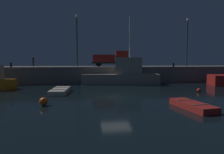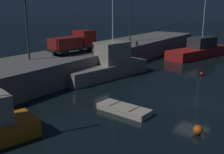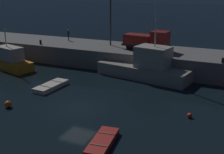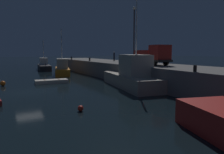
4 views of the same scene
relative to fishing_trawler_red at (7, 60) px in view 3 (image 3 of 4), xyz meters
name	(u,v)px [view 3 (image 3 of 4)]	position (x,y,z in m)	size (l,w,h in m)	color
ground_plane	(77,109)	(14.68, -7.52, -1.01)	(320.00, 320.00, 0.00)	black
pier_quay	(136,58)	(14.68, 7.15, 0.17)	(61.16, 7.13, 2.37)	slate
fishing_trawler_red	(7,60)	(0.00, 0.00, 0.00)	(9.16, 4.50, 7.95)	orange
fishing_boat_white	(146,67)	(17.30, 3.10, 0.24)	(10.93, 5.10, 9.32)	gray
rowboat_white_mid	(51,86)	(9.60, -4.09, -0.79)	(1.76, 4.10, 0.48)	beige
dinghy_red_small	(102,142)	(19.17, -11.83, -0.81)	(1.70, 3.71, 0.45)	#B22823
mooring_buoy_near	(190,115)	(23.61, -5.37, -0.82)	(0.40, 0.40, 0.40)	red
mooring_buoy_mid	(8,104)	(9.18, -9.64, -0.72)	(0.59, 0.59, 0.59)	orange
lamp_post_west	(110,9)	(10.80, 7.79, 6.08)	(0.44, 0.44, 8.09)	#38383D
utility_truck	(148,40)	(16.22, 6.79, 2.57)	(6.01, 2.50, 2.40)	black
dockworker	(68,34)	(3.96, 8.29, 2.28)	(0.41, 0.41, 1.62)	black
bollard_west	(223,61)	(25.12, 3.89, 1.64)	(0.28, 0.28, 0.55)	black
bollard_central	(41,42)	(2.01, 4.40, 1.66)	(0.28, 0.28, 0.60)	black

